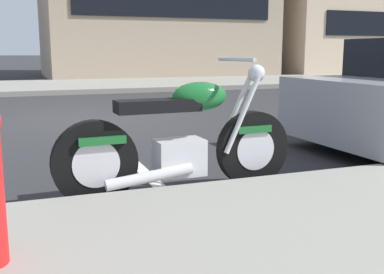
# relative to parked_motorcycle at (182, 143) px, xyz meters

# --- Properties ---
(ground_plane) EXTENTS (260.00, 260.00, 0.00)m
(ground_plane) POSITION_rel_parked_motorcycle_xyz_m (-0.12, 4.67, -0.44)
(ground_plane) COLOR #28282B
(sidewalk_far_curb) EXTENTS (120.00, 5.00, 0.14)m
(sidewalk_far_curb) POSITION_rel_parked_motorcycle_xyz_m (11.88, 11.94, -0.37)
(sidewalk_far_curb) COLOR gray
(sidewalk_far_curb) RESTS_ON ground
(parking_stall_stripe) EXTENTS (0.12, 2.20, 0.01)m
(parking_stall_stripe) POSITION_rel_parked_motorcycle_xyz_m (-0.12, 0.51, -0.43)
(parking_stall_stripe) COLOR silver
(parking_stall_stripe) RESTS_ON ground
(parked_motorcycle) EXTENTS (2.06, 0.62, 1.13)m
(parked_motorcycle) POSITION_rel_parked_motorcycle_xyz_m (0.00, 0.00, 0.00)
(parked_motorcycle) COLOR black
(parked_motorcycle) RESTS_ON ground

